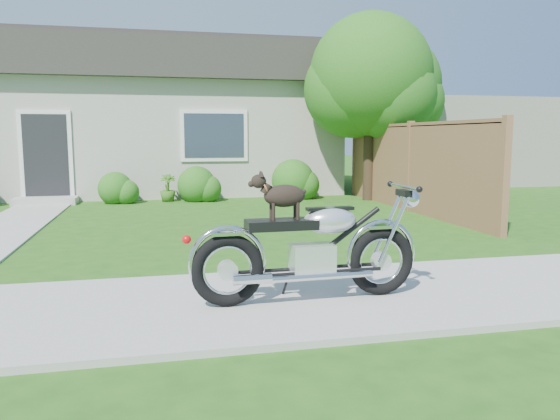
% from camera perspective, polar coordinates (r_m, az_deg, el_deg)
% --- Properties ---
extents(ground, '(80.00, 80.00, 0.00)m').
position_cam_1_polar(ground, '(5.29, -23.87, -10.28)').
color(ground, '#235114').
rests_on(ground, ground).
extents(sidewalk, '(24.00, 2.20, 0.04)m').
position_cam_1_polar(sidewalk, '(5.28, -23.88, -10.08)').
color(sidewalk, '#9E9B93').
rests_on(sidewalk, ground).
extents(walkway, '(1.20, 8.00, 0.03)m').
position_cam_1_polar(walkway, '(10.38, -26.82, -1.79)').
color(walkway, '#9E9B93').
rests_on(walkway, ground).
extents(house, '(12.60, 7.03, 4.50)m').
position_cam_1_polar(house, '(16.98, -16.57, 9.33)').
color(house, '#BBB6A9').
rests_on(house, ground).
extents(fence, '(0.12, 6.62, 1.90)m').
position_cam_1_polar(fence, '(11.94, 13.39, 4.43)').
color(fence, olive).
rests_on(fence, ground).
extents(tree_near, '(2.97, 2.97, 4.56)m').
position_cam_1_polar(tree_near, '(13.79, 10.03, 13.17)').
color(tree_near, '#3D2B1C').
rests_on(tree_near, ground).
extents(tree_far, '(3.00, 3.00, 4.60)m').
position_cam_1_polar(tree_far, '(16.81, 11.83, 12.21)').
color(tree_far, '#3D2B1C').
rests_on(tree_far, ground).
extents(shrub_row, '(10.75, 1.09, 1.09)m').
position_cam_1_polar(shrub_row, '(13.53, -17.12, 2.41)').
color(shrub_row, '#286019').
rests_on(shrub_row, ground).
extents(potted_plant_right, '(0.40, 0.40, 0.67)m').
position_cam_1_polar(potted_plant_right, '(13.55, -11.66, 2.27)').
color(potted_plant_right, '#36671C').
rests_on(potted_plant_right, ground).
extents(motorcycle_with_dog, '(2.22, 0.60, 1.20)m').
position_cam_1_polar(motorcycle_with_dog, '(5.10, 3.25, -3.77)').
color(motorcycle_with_dog, black).
rests_on(motorcycle_with_dog, sidewalk).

